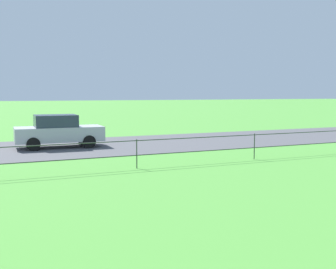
% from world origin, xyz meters
% --- Properties ---
extents(street_strip, '(80.00, 7.50, 0.01)m').
position_xyz_m(street_strip, '(0.00, 20.54, 0.00)').
color(street_strip, '#4C4C51').
rests_on(street_strip, ground).
extents(park_fence, '(33.76, 0.04, 1.00)m').
position_xyz_m(park_fence, '(-0.00, 14.09, 0.67)').
color(park_fence, '#333833').
rests_on(park_fence, ground).
extents(car_silver_right, '(4.06, 1.92, 1.54)m').
position_xyz_m(car_silver_right, '(0.94, 20.80, 0.78)').
color(car_silver_right, '#B7BABF').
rests_on(car_silver_right, ground).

